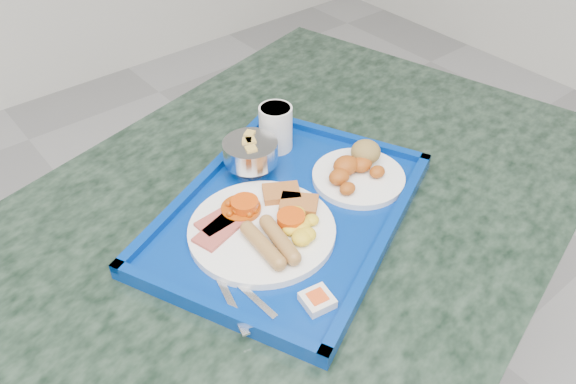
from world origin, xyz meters
The scene contains 9 objects.
table centered at (0.71, 0.87, 0.59)m, with size 1.44×1.13×0.80m.
tray centered at (0.70, 0.86, 0.81)m, with size 0.60×0.53×0.03m.
main_plate centered at (0.64, 0.84, 0.83)m, with size 0.24×0.24×0.04m.
bread_plate centered at (0.85, 0.85, 0.83)m, with size 0.17×0.17×0.06m.
fruit_bowl centered at (0.71, 0.98, 0.86)m, with size 0.10×0.10×0.07m.
juice_cup centered at (0.80, 1.02, 0.86)m, with size 0.06×0.06×0.09m.
spoon centered at (0.54, 0.82, 0.82)m, with size 0.03×0.18×0.01m.
knife centered at (0.51, 0.77, 0.82)m, with size 0.01×0.16×0.00m, color silver.
jam_packet centered at (0.60, 0.68, 0.82)m, with size 0.05×0.05×0.02m.
Camera 1 is at (0.25, 0.31, 1.46)m, focal length 35.00 mm.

